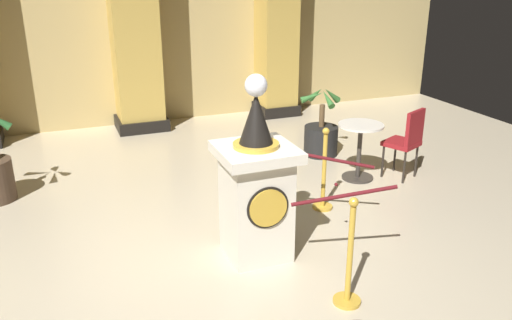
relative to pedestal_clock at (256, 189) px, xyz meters
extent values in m
plane|color=beige|center=(-0.30, -0.13, -0.71)|extent=(12.53, 12.53, 0.00)
cube|color=tan|center=(-0.30, 5.19, 1.36)|extent=(12.53, 0.16, 4.13)
cube|color=silver|center=(0.00, 0.00, -0.19)|extent=(0.57, 0.57, 1.03)
cube|color=silver|center=(0.00, 0.00, 0.38)|extent=(0.72, 0.72, 0.10)
cylinder|color=gold|center=(0.00, -0.30, -0.07)|extent=(0.36, 0.03, 0.36)
cylinder|color=black|center=(0.00, -0.29, -0.07)|extent=(0.41, 0.01, 0.41)
cylinder|color=gold|center=(0.00, 0.00, 0.45)|extent=(0.43, 0.43, 0.04)
cone|color=black|center=(0.00, 0.00, 0.70)|extent=(0.32, 0.32, 0.48)
cylinder|color=gold|center=(0.00, 0.00, 0.93)|extent=(0.03, 0.03, 0.05)
sphere|color=silver|center=(0.00, 0.00, 1.01)|extent=(0.21, 0.21, 0.21)
cylinder|color=gold|center=(0.43, -1.03, -0.69)|extent=(0.24, 0.24, 0.03)
cylinder|color=gold|center=(0.43, -1.03, -0.25)|extent=(0.05, 0.05, 0.91)
sphere|color=gold|center=(0.43, -1.03, 0.24)|extent=(0.08, 0.08, 0.08)
cylinder|color=gold|center=(1.12, 0.69, -0.69)|extent=(0.24, 0.24, 0.03)
cylinder|color=gold|center=(1.12, 0.69, -0.25)|extent=(0.05, 0.05, 0.92)
sphere|color=gold|center=(1.12, 0.69, 0.25)|extent=(0.08, 0.08, 0.08)
cylinder|color=#591419|center=(0.60, -0.60, 0.08)|extent=(0.88, 0.38, 0.22)
cylinder|color=#591419|center=(0.95, 0.26, 0.08)|extent=(0.88, 0.38, 0.22)
sphere|color=#591419|center=(0.77, -0.17, -0.01)|extent=(0.04, 0.04, 0.04)
cube|color=black|center=(2.29, 4.79, -0.61)|extent=(0.74, 0.74, 0.20)
cube|color=gold|center=(2.29, 4.79, 1.28)|extent=(0.65, 0.65, 3.97)
cube|color=black|center=(-0.30, 4.79, -0.61)|extent=(0.86, 0.86, 0.20)
cube|color=gold|center=(-0.30, 4.79, 1.28)|extent=(0.75, 0.75, 3.97)
cylinder|color=black|center=(1.98, 2.37, -0.48)|extent=(0.51, 0.51, 0.44)
cylinder|color=brown|center=(1.98, 2.37, -0.09)|extent=(0.08, 0.08, 0.34)
cone|color=#387533|center=(2.15, 2.40, 0.20)|extent=(0.33, 0.16, 0.29)
cone|color=#387533|center=(1.95, 2.53, 0.20)|extent=(0.15, 0.33, 0.29)
cone|color=#387533|center=(1.82, 2.40, 0.20)|extent=(0.36, 0.17, 0.20)
cone|color=#387533|center=(1.97, 2.20, 0.20)|extent=(0.12, 0.34, 0.25)
cylinder|color=#332D28|center=(2.00, 1.34, -0.69)|extent=(0.42, 0.42, 0.03)
cylinder|color=#332D28|center=(2.00, 1.34, -0.33)|extent=(0.06, 0.06, 0.75)
cylinder|color=silver|center=(2.00, 1.34, 0.04)|extent=(0.60, 0.60, 0.03)
cylinder|color=black|center=(2.63, 1.40, -0.48)|extent=(0.03, 0.03, 0.45)
cylinder|color=black|center=(2.34, 1.27, -0.48)|extent=(0.03, 0.03, 0.45)
cylinder|color=black|center=(2.76, 1.11, -0.48)|extent=(0.03, 0.03, 0.45)
cylinder|color=black|center=(2.47, 0.98, -0.48)|extent=(0.03, 0.03, 0.45)
cube|color=maroon|center=(2.55, 1.19, -0.23)|extent=(0.53, 0.53, 0.06)
cube|color=maroon|center=(2.62, 1.03, 0.03)|extent=(0.38, 0.21, 0.45)
camera|label=1|loc=(-1.69, -4.28, 2.01)|focal=36.91mm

